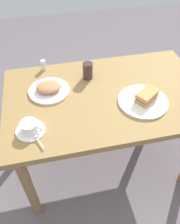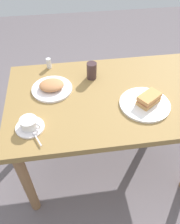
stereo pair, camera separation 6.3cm
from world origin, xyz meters
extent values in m
plane|color=#665D61|center=(0.00, 0.00, 0.00)|extent=(6.00, 6.00, 0.00)
cube|color=olive|center=(0.00, 0.00, 0.70)|extent=(1.24, 0.76, 0.04)
cylinder|color=#956A44|center=(-0.55, -0.31, 0.34)|extent=(0.06, 0.06, 0.68)
cylinder|color=#956A44|center=(0.55, -0.31, 0.34)|extent=(0.06, 0.06, 0.68)
cylinder|color=#956A44|center=(0.55, 0.31, 0.34)|extent=(0.06, 0.06, 0.68)
cylinder|color=white|center=(-0.18, 0.12, 0.72)|extent=(0.29, 0.29, 0.01)
cube|color=tan|center=(-0.20, 0.12, 0.74)|extent=(0.15, 0.14, 0.02)
cube|color=#BB6658|center=(-0.20, 0.12, 0.76)|extent=(0.14, 0.13, 0.01)
cube|color=tan|center=(-0.20, 0.12, 0.78)|extent=(0.15, 0.14, 0.02)
cylinder|color=white|center=(0.46, 0.20, 0.72)|extent=(0.15, 0.15, 0.01)
cylinder|color=white|center=(0.46, 0.20, 0.75)|extent=(0.09, 0.09, 0.05)
cylinder|color=#A8744F|center=(0.46, 0.20, 0.77)|extent=(0.08, 0.08, 0.01)
torus|color=white|center=(0.42, 0.23, 0.75)|extent=(0.04, 0.03, 0.04)
cube|color=silver|center=(0.42, 0.30, 0.73)|extent=(0.04, 0.07, 0.00)
ellipsoid|color=silver|center=(0.44, 0.26, 0.73)|extent=(0.03, 0.03, 0.01)
cylinder|color=white|center=(0.34, -0.09, 0.72)|extent=(0.25, 0.25, 0.01)
ellipsoid|color=#C17F4F|center=(0.34, -0.09, 0.75)|extent=(0.15, 0.12, 0.04)
cylinder|color=silver|center=(0.35, -0.33, 0.75)|extent=(0.03, 0.03, 0.07)
cylinder|color=#412E30|center=(0.08, -0.18, 0.77)|extent=(0.06, 0.06, 0.11)
camera|label=1|loc=(0.33, 1.00, 1.62)|focal=36.50mm
camera|label=2|loc=(0.26, 1.01, 1.62)|focal=36.50mm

